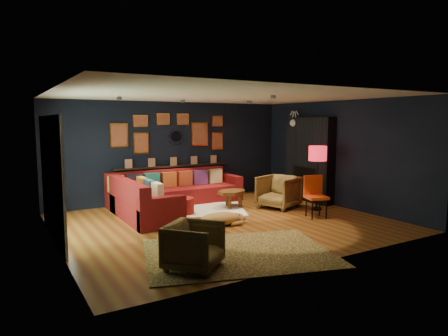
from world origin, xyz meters
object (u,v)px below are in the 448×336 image
gold_stool (184,246)px  floor_lamp (318,156)px  armchair_left (194,244)px  armchair_right (279,190)px  sectional (164,196)px  dog (220,216)px  pouf (182,206)px  coffee_table (232,194)px  orange_chair (315,193)px

gold_stool → floor_lamp: 4.57m
armchair_left → armchair_right: bearing=-4.2°
sectional → dog: size_ratio=2.90×
pouf → coffee_table: bearing=0.8°
sectional → armchair_left: bearing=-105.9°
orange_chair → floor_lamp: 1.05m
pouf → floor_lamp: size_ratio=0.35×
armchair_right → floor_lamp: 1.23m
orange_chair → gold_stool: bearing=-145.6°
sectional → armchair_left: size_ratio=4.62×
coffee_table → armchair_left: 4.10m
pouf → orange_chair: bearing=-35.2°
coffee_table → dog: coffee_table is taller
armchair_left → gold_stool: 0.46m
armchair_right → gold_stool: armchair_right is taller
armchair_left → floor_lamp: bearing=-15.1°
armchair_left → floor_lamp: (4.21, 2.00, 0.90)m
coffee_table → dog: bearing=-129.1°
gold_stool → sectional: bearing=73.0°
sectional → armchair_left: sectional is taller
armchair_left → orange_chair: size_ratio=0.81×
coffee_table → armchair_right: 1.14m
gold_stool → coffee_table: bearing=47.5°
armchair_right → orange_chair: 1.15m
floor_lamp → dog: bearing=-176.8°
coffee_table → armchair_left: (-2.58, -3.19, 0.02)m
pouf → floor_lamp: floor_lamp is taller
coffee_table → pouf: coffee_table is taller
sectional → armchair_left: (-1.10, -3.86, 0.05)m
dog → pouf: bearing=106.4°
coffee_table → orange_chair: 2.04m
orange_chair → armchair_right: bearing=113.5°
sectional → dog: sectional is taller
orange_chair → dog: bearing=-171.5°
armchair_right → coffee_table: bearing=-139.9°
coffee_table → pouf: bearing=-179.2°
coffee_table → armchair_right: (0.98, -0.57, 0.08)m
coffee_table → armchair_left: armchair_left is taller
orange_chair → floor_lamp: bearing=62.0°
pouf → armchair_right: armchair_right is taller
orange_chair → dog: 2.23m
armchair_left → armchair_right: size_ratio=0.86×
armchair_left → coffee_table: bearing=10.5°
floor_lamp → gold_stool: bearing=-159.3°
orange_chair → sectional: bearing=155.4°
sectional → gold_stool: sectional is taller
armchair_left → gold_stool: armchair_left is taller
armchair_right → gold_stool: size_ratio=2.07×
armchair_left → orange_chair: orange_chair is taller
pouf → dog: (0.23, -1.32, 0.00)m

